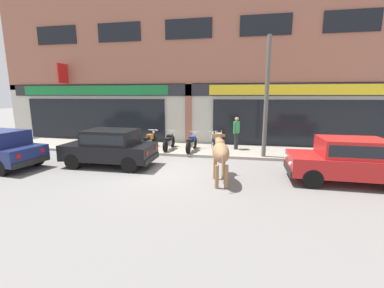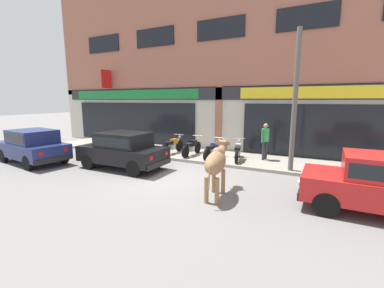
{
  "view_description": "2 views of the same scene",
  "coord_description": "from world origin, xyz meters",
  "px_view_note": "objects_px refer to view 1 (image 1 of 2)",
  "views": [
    {
      "loc": [
        2.9,
        -8.92,
        2.8
      ],
      "look_at": [
        0.99,
        1.0,
        0.85
      ],
      "focal_mm": 24.0,
      "sensor_mm": 36.0,
      "label": 1
    },
    {
      "loc": [
        4.86,
        -7.49,
        2.74
      ],
      "look_at": [
        0.53,
        1.0,
        1.09
      ],
      "focal_mm": 24.0,
      "sensor_mm": 36.0,
      "label": 2
    }
  ],
  "objects_px": {
    "cow": "(220,152)",
    "motorcycle_3": "(214,143)",
    "utility_pole": "(266,98)",
    "motorcycle_2": "(192,143)",
    "motorcycle_1": "(169,141)",
    "car_0": "(349,159)",
    "car_1": "(110,146)",
    "pedestrian": "(236,130)",
    "motorcycle_0": "(149,141)"
  },
  "relations": [
    {
      "from": "cow",
      "to": "car_0",
      "type": "relative_size",
      "value": 0.59
    },
    {
      "from": "motorcycle_3",
      "to": "pedestrian",
      "type": "xyz_separation_m",
      "value": [
        1.04,
        0.56,
        0.6
      ]
    },
    {
      "from": "car_0",
      "to": "pedestrian",
      "type": "bearing_deg",
      "value": 131.47
    },
    {
      "from": "motorcycle_0",
      "to": "pedestrian",
      "type": "distance_m",
      "value": 4.42
    },
    {
      "from": "motorcycle_2",
      "to": "motorcycle_1",
      "type": "bearing_deg",
      "value": 172.36
    },
    {
      "from": "motorcycle_2",
      "to": "motorcycle_3",
      "type": "bearing_deg",
      "value": 11.9
    },
    {
      "from": "cow",
      "to": "utility_pole",
      "type": "distance_m",
      "value": 4.16
    },
    {
      "from": "car_1",
      "to": "motorcycle_1",
      "type": "height_order",
      "value": "car_1"
    },
    {
      "from": "motorcycle_0",
      "to": "motorcycle_2",
      "type": "bearing_deg",
      "value": -3.18
    },
    {
      "from": "car_1",
      "to": "motorcycle_0",
      "type": "height_order",
      "value": "car_1"
    },
    {
      "from": "cow",
      "to": "car_1",
      "type": "bearing_deg",
      "value": 165.56
    },
    {
      "from": "cow",
      "to": "pedestrian",
      "type": "relative_size",
      "value": 1.34
    },
    {
      "from": "car_0",
      "to": "utility_pole",
      "type": "bearing_deg",
      "value": 130.59
    },
    {
      "from": "motorcycle_1",
      "to": "motorcycle_2",
      "type": "relative_size",
      "value": 1.0
    },
    {
      "from": "car_0",
      "to": "motorcycle_0",
      "type": "relative_size",
      "value": 2.01
    },
    {
      "from": "car_1",
      "to": "pedestrian",
      "type": "relative_size",
      "value": 2.26
    },
    {
      "from": "car_0",
      "to": "motorcycle_1",
      "type": "height_order",
      "value": "car_0"
    },
    {
      "from": "motorcycle_1",
      "to": "cow",
      "type": "bearing_deg",
      "value": -55.05
    },
    {
      "from": "cow",
      "to": "pedestrian",
      "type": "xyz_separation_m",
      "value": [
        0.39,
        4.76,
        0.1
      ]
    },
    {
      "from": "motorcycle_3",
      "to": "utility_pole",
      "type": "relative_size",
      "value": 0.35
    },
    {
      "from": "motorcycle_2",
      "to": "car_0",
      "type": "bearing_deg",
      "value": -29.94
    },
    {
      "from": "cow",
      "to": "motorcycle_2",
      "type": "bearing_deg",
      "value": 113.3
    },
    {
      "from": "utility_pole",
      "to": "cow",
      "type": "bearing_deg",
      "value": -115.21
    },
    {
      "from": "pedestrian",
      "to": "utility_pole",
      "type": "height_order",
      "value": "utility_pole"
    },
    {
      "from": "car_1",
      "to": "car_0",
      "type": "bearing_deg",
      "value": -3.08
    },
    {
      "from": "car_0",
      "to": "motorcycle_0",
      "type": "bearing_deg",
      "value": 156.74
    },
    {
      "from": "car_1",
      "to": "utility_pole",
      "type": "distance_m",
      "value": 6.74
    },
    {
      "from": "motorcycle_1",
      "to": "utility_pole",
      "type": "xyz_separation_m",
      "value": [
        4.51,
        -0.68,
        2.15
      ]
    },
    {
      "from": "car_1",
      "to": "motorcycle_1",
      "type": "xyz_separation_m",
      "value": [
        1.55,
        2.99,
        -0.3
      ]
    },
    {
      "from": "motorcycle_3",
      "to": "car_0",
      "type": "bearing_deg",
      "value": -37.09
    },
    {
      "from": "cow",
      "to": "pedestrian",
      "type": "bearing_deg",
      "value": 85.28
    },
    {
      "from": "car_0",
      "to": "utility_pole",
      "type": "height_order",
      "value": "utility_pole"
    },
    {
      "from": "utility_pole",
      "to": "motorcycle_3",
      "type": "bearing_deg",
      "value": 161.83
    },
    {
      "from": "car_0",
      "to": "motorcycle_2",
      "type": "bearing_deg",
      "value": 150.06
    },
    {
      "from": "car_1",
      "to": "motorcycle_0",
      "type": "bearing_deg",
      "value": 80.41
    },
    {
      "from": "motorcycle_2",
      "to": "motorcycle_3",
      "type": "height_order",
      "value": "same"
    },
    {
      "from": "cow",
      "to": "motorcycle_3",
      "type": "xyz_separation_m",
      "value": [
        -0.65,
        4.19,
        -0.5
      ]
    },
    {
      "from": "cow",
      "to": "car_0",
      "type": "bearing_deg",
      "value": 9.8
    },
    {
      "from": "motorcycle_2",
      "to": "pedestrian",
      "type": "relative_size",
      "value": 1.13
    },
    {
      "from": "pedestrian",
      "to": "motorcycle_1",
      "type": "bearing_deg",
      "value": -169.14
    },
    {
      "from": "motorcycle_0",
      "to": "motorcycle_3",
      "type": "bearing_deg",
      "value": 1.75
    },
    {
      "from": "motorcycle_1",
      "to": "pedestrian",
      "type": "height_order",
      "value": "pedestrian"
    },
    {
      "from": "car_0",
      "to": "motorcycle_1",
      "type": "xyz_separation_m",
      "value": [
        -6.87,
        3.44,
        -0.3
      ]
    },
    {
      "from": "cow",
      "to": "car_1",
      "type": "distance_m",
      "value": 4.58
    },
    {
      "from": "motorcycle_3",
      "to": "pedestrian",
      "type": "height_order",
      "value": "pedestrian"
    },
    {
      "from": "motorcycle_2",
      "to": "utility_pole",
      "type": "bearing_deg",
      "value": -8.9
    },
    {
      "from": "car_0",
      "to": "motorcycle_3",
      "type": "bearing_deg",
      "value": 142.91
    },
    {
      "from": "cow",
      "to": "utility_pole",
      "type": "bearing_deg",
      "value": 64.79
    },
    {
      "from": "cow",
      "to": "motorcycle_3",
      "type": "distance_m",
      "value": 4.27
    },
    {
      "from": "motorcycle_2",
      "to": "utility_pole",
      "type": "xyz_separation_m",
      "value": [
        3.33,
        -0.52,
        2.15
      ]
    }
  ]
}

